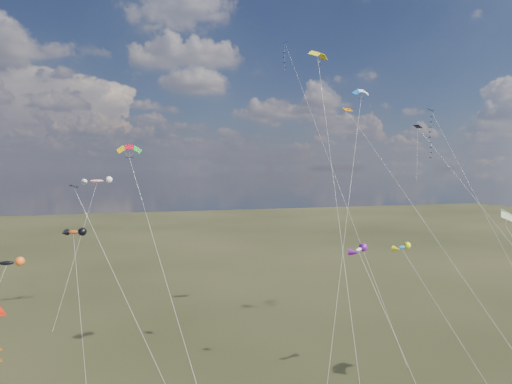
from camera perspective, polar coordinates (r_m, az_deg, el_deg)
name	(u,v)px	position (r m, az deg, el deg)	size (l,w,h in m)	color
diamond_black_high	(436,143)	(66.62, 21.56, 5.68)	(2.00, 21.48, 29.89)	black
diamond_navy_tall	(293,77)	(71.91, 4.68, 14.19)	(4.70, 27.43, 41.72)	#0B1B46
diamond_black_mid	(108,260)	(41.66, -18.04, -8.04)	(10.00, 14.38, 20.16)	black
diamond_navy_right	(429,166)	(48.99, 20.79, 3.04)	(9.77, 19.90, 26.11)	#0B0D51
diamond_orange_center	(399,184)	(49.61, 17.44, 0.92)	(10.98, 19.37, 28.52)	#D27101
parafoil_yellow	(319,54)	(51.00, 7.85, 16.74)	(6.95, 22.15, 34.65)	yellow
parafoil_blue_white	(361,92)	(70.04, 12.99, 12.08)	(17.68, 23.19, 33.72)	blue
parafoil_striped	(507,212)	(50.19, 28.83, -2.26)	(4.83, 10.70, 18.18)	yellow
parafoil_tricolor	(130,149)	(45.07, -15.52, 5.24)	(6.67, 20.79, 24.28)	yellow
novelty_black_orange	(6,263)	(61.19, -28.75, -7.81)	(4.66, 8.06, 11.26)	black
novelty_orange_black	(73,233)	(55.74, -21.86, -4.73)	(3.01, 9.56, 14.98)	#CF4E1A
novelty_white_purple	(359,251)	(40.62, 12.79, -7.17)	(3.96, 9.88, 15.06)	silver
novelty_redwhite_stripe	(97,181)	(73.31, -19.27, 1.28)	(7.68, 9.81, 20.39)	red
novelty_blue_yellow	(403,248)	(50.78, 17.85, -6.68)	(5.08, 10.83, 13.81)	blue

